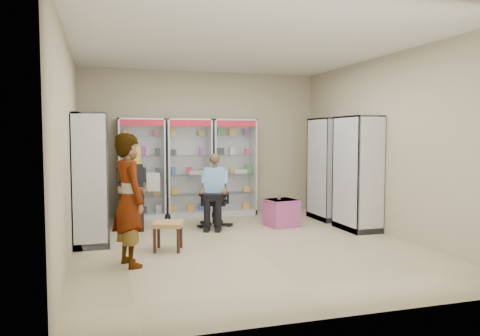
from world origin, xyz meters
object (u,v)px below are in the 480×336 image
object	(u,v)px
pink_trunk	(281,213)
cabinet_right_near	(357,173)
woven_stool_a	(276,210)
cabinet_right_far	(328,169)
seated_shopkeeper	(215,193)
office_chair	(214,200)
cabinet_back_left	(142,169)
cabinet_left_far	(92,173)
cabinet_back_right	(233,167)
cabinet_back_mid	(189,168)
woven_stool_b	(168,236)
cabinet_left_near	(91,179)
standing_man	(129,200)
wooden_chair	(132,201)

from	to	relation	value
pink_trunk	cabinet_right_near	bearing A→B (deg)	-30.05
pink_trunk	woven_stool_a	world-z (taller)	pink_trunk
cabinet_right_far	seated_shopkeeper	xyz separation A→B (m)	(-2.34, -0.16, -0.37)
office_chair	woven_stool_a	bearing A→B (deg)	29.37
cabinet_right_near	seated_shopkeeper	xyz separation A→B (m)	(-2.34, 0.94, -0.37)
cabinet_back_left	cabinet_left_far	xyz separation A→B (m)	(-0.93, -0.93, 0.00)
cabinet_back_right	seated_shopkeeper	size ratio (longest dim) A/B	1.59
cabinet_back_mid	cabinet_back_right	distance (m)	0.95
woven_stool_b	cabinet_right_far	bearing A→B (deg)	25.71
cabinet_back_right	cabinet_left_near	xyz separation A→B (m)	(-2.83, -2.03, 0.00)
woven_stool_b	cabinet_left_near	bearing A→B (deg)	145.13
pink_trunk	standing_man	world-z (taller)	standing_man
cabinet_back_mid	wooden_chair	distance (m)	1.50
cabinet_left_near	standing_man	distance (m)	1.47
cabinet_back_right	office_chair	xyz separation A→B (m)	(-0.71, -1.24, -0.51)
cabinet_back_right	pink_trunk	size ratio (longest dim) A/B	3.89
pink_trunk	cabinet_left_far	bearing A→B (deg)	169.21
cabinet_back_right	cabinet_left_near	size ratio (longest dim) A/B	1.00
cabinet_right_near	cabinet_left_near	distance (m)	4.46
cabinet_back_left	cabinet_left_far	bearing A→B (deg)	-135.00
cabinet_back_right	cabinet_right_far	size ratio (longest dim) A/B	1.00
wooden_chair	woven_stool_b	bearing A→B (deg)	-79.47
seated_shopkeeper	pink_trunk	xyz separation A→B (m)	(1.18, -0.27, -0.38)
cabinet_back_left	cabinet_right_near	bearing A→B (deg)	-32.28
woven_stool_a	office_chair	bearing A→B (deg)	-170.82
cabinet_back_right	standing_man	distance (m)	4.15
cabinet_right_near	pink_trunk	world-z (taller)	cabinet_right_near
woven_stool_b	standing_man	bearing A→B (deg)	-131.73
cabinet_back_mid	woven_stool_a	distance (m)	2.00
cabinet_left_near	wooden_chair	world-z (taller)	cabinet_left_near
woven_stool_b	cabinet_back_left	bearing A→B (deg)	92.66
cabinet_back_mid	cabinet_left_near	distance (m)	2.77
wooden_chair	pink_trunk	world-z (taller)	wooden_chair
cabinet_right_near	cabinet_left_far	size ratio (longest dim) A/B	1.00
office_chair	cabinet_left_near	bearing A→B (deg)	-139.22
cabinet_right_far	cabinet_left_near	xyz separation A→B (m)	(-4.46, -0.90, 0.00)
cabinet_back_left	cabinet_back_mid	size ratio (longest dim) A/B	1.00
cabinet_back_left	pink_trunk	bearing A→B (deg)	-33.33
woven_stool_a	standing_man	xyz separation A→B (m)	(-2.92, -2.39, 0.63)
cabinet_left_far	seated_shopkeeper	bearing A→B (deg)	80.47
pink_trunk	standing_man	size ratio (longest dim) A/B	0.30
cabinet_left_far	woven_stool_a	xyz separation A→B (m)	(3.40, -0.10, -0.78)
office_chair	cabinet_back_right	bearing A→B (deg)	80.16
pink_trunk	woven_stool_a	bearing A→B (deg)	78.91
standing_man	office_chair	bearing A→B (deg)	-54.19
cabinet_back_mid	standing_man	size ratio (longest dim) A/B	1.18
cabinet_back_mid	office_chair	xyz separation A→B (m)	(0.24, -1.24, -0.51)
cabinet_right_near	cabinet_back_mid	bearing A→B (deg)	49.16
cabinet_left_far	office_chair	world-z (taller)	cabinet_left_far
wooden_chair	standing_man	distance (m)	2.72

